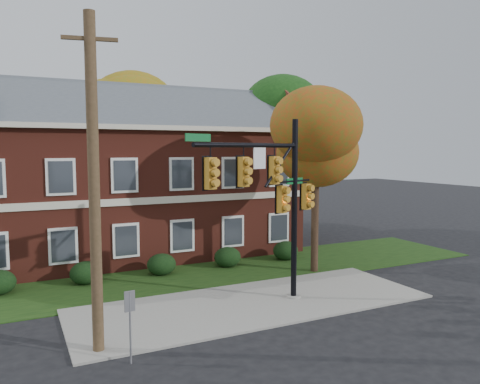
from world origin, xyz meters
name	(u,v)px	position (x,y,z in m)	size (l,w,h in m)	color
ground	(266,312)	(0.00, 0.00, 0.00)	(120.00, 120.00, 0.00)	black
sidewalk	(253,303)	(0.00, 1.00, 0.04)	(14.00, 5.00, 0.08)	gray
grass_strip	(206,273)	(0.00, 6.00, 0.02)	(30.00, 6.00, 0.04)	#193811
apartment_building	(134,168)	(-2.00, 11.95, 4.99)	(18.80, 8.80, 9.74)	maroon
hedge_left	(86,273)	(-5.50, 6.70, 0.53)	(1.40, 1.26, 1.05)	black
hedge_center	(161,264)	(-2.00, 6.70, 0.53)	(1.40, 1.26, 1.05)	black
hedge_right	(227,257)	(1.50, 6.70, 0.53)	(1.40, 1.26, 1.05)	black
hedge_far_right	(286,251)	(5.00, 6.70, 0.53)	(1.40, 1.26, 1.05)	black
tree_near_right	(322,137)	(5.22, 3.87, 6.67)	(4.50, 4.25, 8.58)	black
tree_right_rear	(293,119)	(9.31, 12.81, 8.12)	(6.30, 5.95, 10.62)	black
tree_far_rear	(125,111)	(-0.66, 19.79, 8.84)	(6.84, 6.46, 11.52)	black
traffic_signal	(273,191)	(0.51, 0.39, 4.49)	(6.18, 2.27, 7.23)	gray
utility_pole	(94,185)	(-6.19, -0.82, 5.04)	(1.54, 0.43, 9.93)	#43351F
sign_post	(130,315)	(-5.50, -2.00, 1.44)	(0.31, 0.07, 2.11)	slate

